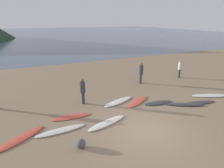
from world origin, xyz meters
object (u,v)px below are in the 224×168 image
object	(u,v)px
surfboard_8	(198,103)
beach_rock_near	(81,144)
surfboard_5	(138,101)
person_2	(180,67)
surfboard_6	(158,103)
surfboard_7	(185,105)
person_1	(83,89)
surfboard_1	(61,131)
surfboard_2	(72,117)
surfboard_4	(118,102)
person_3	(141,72)
surfboard_3	(107,123)
surfboard_0	(22,138)
surfboard_9	(210,95)

from	to	relation	value
surfboard_8	beach_rock_near	xyz separation A→B (m)	(-8.03, -1.10, 0.17)
surfboard_8	beach_rock_near	bearing A→B (deg)	-160.15
surfboard_5	person_2	bearing A→B (deg)	-3.62
surfboard_5	surfboard_6	distance (m)	1.30
surfboard_7	person_1	world-z (taller)	person_1
surfboard_8	beach_rock_near	size ratio (longest dim) A/B	5.62
surfboard_1	surfboard_6	xyz separation A→B (m)	(6.26, 0.56, 0.00)
surfboard_2	surfboard_8	bearing A→B (deg)	-8.36
surfboard_7	surfboard_8	xyz separation A→B (m)	(1.00, -0.13, -0.01)
surfboard_6	beach_rock_near	distance (m)	6.05
surfboard_4	surfboard_7	xyz separation A→B (m)	(3.66, -2.11, 0.00)
person_1	person_3	size ratio (longest dim) A/B	0.96
surfboard_3	surfboard_5	world-z (taller)	surfboard_3
surfboard_0	surfboard_5	size ratio (longest dim) A/B	1.09
person_1	surfboard_3	bearing A→B (deg)	-168.58
surfboard_1	person_1	size ratio (longest dim) A/B	1.41
surfboard_6	surfboard_9	xyz separation A→B (m)	(4.11, -0.54, 0.00)
surfboard_4	person_1	distance (m)	2.45
surfboard_5	person_1	world-z (taller)	person_1
surfboard_3	surfboard_9	size ratio (longest dim) A/B	0.88
surfboard_1	person_1	distance (m)	3.24
surfboard_1	surfboard_5	world-z (taller)	surfboard_5
surfboard_2	surfboard_9	size ratio (longest dim) A/B	0.81
surfboard_2	surfboard_6	xyz separation A→B (m)	(5.48, -0.54, 0.01)
surfboard_7	surfboard_2	bearing A→B (deg)	-164.68
surfboard_4	person_1	world-z (taller)	person_1
surfboard_8	person_2	size ratio (longest dim) A/B	1.38
surfboard_8	person_1	world-z (taller)	person_1
surfboard_9	person_2	bearing A→B (deg)	97.64
surfboard_5	surfboard_7	xyz separation A→B (m)	(2.45, -1.63, 0.01)
surfboard_1	surfboard_5	distance (m)	5.34
surfboard_5	person_2	xyz separation A→B (m)	(6.26, 2.95, 0.95)
surfboard_5	surfboard_7	size ratio (longest dim) A/B	0.89
beach_rock_near	surfboard_3	bearing A→B (deg)	36.75
surfboard_0	person_2	xyz separation A→B (m)	(13.14, 4.10, 0.95)
surfboard_8	person_3	xyz separation A→B (m)	(-1.34, 4.80, 1.00)
surfboard_1	surfboard_4	bearing A→B (deg)	21.47
surfboard_8	surfboard_9	size ratio (longest dim) A/B	0.87
surfboard_4	surfboard_5	world-z (taller)	surfboard_4
surfboard_7	surfboard_6	bearing A→B (deg)	173.91
surfboard_1	surfboard_3	bearing A→B (deg)	-9.64
surfboard_2	surfboard_9	bearing A→B (deg)	-3.47
surfboard_4	surfboard_8	xyz separation A→B (m)	(4.66, -2.24, -0.01)
person_3	surfboard_6	bearing A→B (deg)	166.51
surfboard_1	surfboard_7	xyz separation A→B (m)	(7.63, -0.34, 0.01)
person_3	beach_rock_near	size ratio (longest dim) A/B	4.26
surfboard_6	surfboard_8	xyz separation A→B (m)	(2.38, -1.04, -0.00)
surfboard_5	person_2	distance (m)	6.98
surfboard_8	surfboard_2	bearing A→B (deg)	-179.25
surfboard_0	person_3	size ratio (longest dim) A/B	1.32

